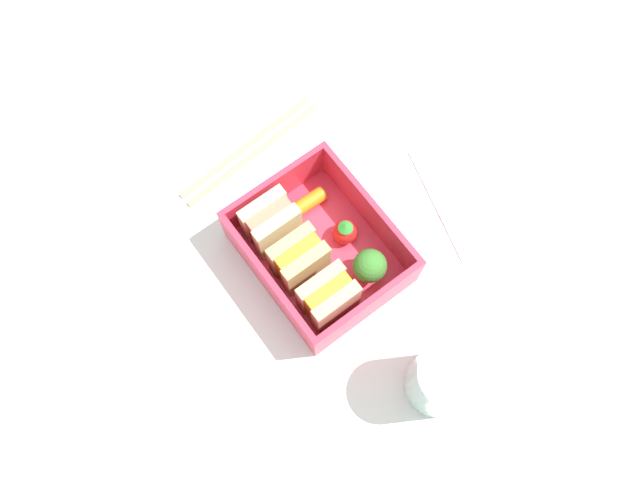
{
  "coord_description": "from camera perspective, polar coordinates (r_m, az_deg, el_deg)",
  "views": [
    {
      "loc": [
        -15.73,
        11.75,
        61.78
      ],
      "look_at": [
        0.0,
        0.0,
        2.7
      ],
      "focal_mm": 35.0,
      "sensor_mm": 36.0,
      "label": 1
    }
  ],
  "objects": [
    {
      "name": "broccoli_floret",
      "position": [
        0.61,
        4.58,
        -1.57
      ],
      "size": [
        3.37,
        3.37,
        4.29
      ],
      "color": "#80CD71",
      "rests_on": "bento_tray"
    },
    {
      "name": "sandwich_center_left",
      "position": [
        0.61,
        -1.92,
        -0.95
      ],
      "size": [
        3.65,
        5.06,
        5.76
      ],
      "color": "tan",
      "rests_on": "bento_tray"
    },
    {
      "name": "strawberry_far_left",
      "position": [
        0.63,
        2.45,
        1.42
      ],
      "size": [
        2.51,
        2.51,
        3.11
      ],
      "color": "red",
      "rests_on": "bento_tray"
    },
    {
      "name": "chopstick_pair",
      "position": [
        0.7,
        -6.45,
        9.05
      ],
      "size": [
        3.5,
        18.21,
        0.7
      ],
      "color": "tan",
      "rests_on": "ground_plane"
    },
    {
      "name": "ground_plane",
      "position": [
        0.66,
        -0.0,
        -1.02
      ],
      "size": [
        120.0,
        120.0,
        2.0
      ],
      "primitive_type": "cube",
      "color": "white"
    },
    {
      "name": "bento_rim",
      "position": [
        0.61,
        -0.0,
        0.29
      ],
      "size": [
        15.93,
        13.05,
        4.96
      ],
      "color": "#D92E46",
      "rests_on": "bento_tray"
    },
    {
      "name": "bento_tray",
      "position": [
        0.64,
        -0.0,
        -0.59
      ],
      "size": [
        15.93,
        13.05,
        1.2
      ],
      "primitive_type": "cube",
      "color": "#D92E46",
      "rests_on": "ground_plane"
    },
    {
      "name": "carrot_stick_far_left",
      "position": [
        0.65,
        -1.04,
        4.32
      ],
      "size": [
        1.66,
        3.8,
        1.56
      ],
      "primitive_type": "cylinder",
      "rotation": [
        1.57,
        0.0,
        3.11
      ],
      "color": "orange",
      "rests_on": "bento_tray"
    },
    {
      "name": "sandwich_center",
      "position": [
        0.62,
        -4.49,
        2.39
      ],
      "size": [
        3.65,
        5.06,
        5.76
      ],
      "color": "beige",
      "rests_on": "bento_tray"
    },
    {
      "name": "folded_napkin",
      "position": [
        0.69,
        13.65,
        5.03
      ],
      "size": [
        15.53,
        11.85,
        0.4
      ],
      "primitive_type": "cube",
      "rotation": [
        0.0,
        0.0,
        -0.26
      ],
      "color": "white",
      "rests_on": "ground_plane"
    },
    {
      "name": "sandwich_left",
      "position": [
        0.59,
        0.77,
        -4.42
      ],
      "size": [
        3.65,
        5.06,
        5.76
      ],
      "color": "tan",
      "rests_on": "bento_tray"
    },
    {
      "name": "drinking_glass",
      "position": [
        0.59,
        11.28,
        -11.62
      ],
      "size": [
        6.24,
        6.24,
        8.94
      ],
      "primitive_type": "cylinder",
      "color": "silver",
      "rests_on": "ground_plane"
    }
  ]
}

